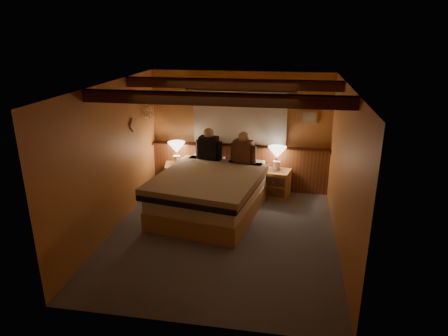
% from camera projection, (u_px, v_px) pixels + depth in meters
% --- Properties ---
extents(floor, '(4.20, 4.20, 0.00)m').
position_uv_depth(floor, '(222.00, 235.00, 6.48)').
color(floor, '#4F535E').
rests_on(floor, ground).
extents(ceiling, '(4.20, 4.20, 0.00)m').
position_uv_depth(ceiling, '(222.00, 86.00, 5.69)').
color(ceiling, '#BD9647').
rests_on(ceiling, wall_back).
extents(wall_back, '(3.60, 0.00, 3.60)m').
position_uv_depth(wall_back, '(240.00, 132.00, 8.04)').
color(wall_back, '#CB8048').
rests_on(wall_back, floor).
extents(wall_left, '(0.00, 4.20, 4.20)m').
position_uv_depth(wall_left, '(111.00, 159.00, 6.37)').
color(wall_left, '#CB8048').
rests_on(wall_left, floor).
extents(wall_right, '(0.00, 4.20, 4.20)m').
position_uv_depth(wall_right, '(344.00, 172.00, 5.80)').
color(wall_right, '#CB8048').
rests_on(wall_right, floor).
extents(wall_front, '(3.60, 0.00, 3.60)m').
position_uv_depth(wall_front, '(188.00, 230.00, 4.13)').
color(wall_front, '#CB8048').
rests_on(wall_front, floor).
extents(wainscot, '(3.60, 0.23, 0.94)m').
position_uv_depth(wainscot, '(239.00, 166.00, 8.22)').
color(wainscot, brown).
rests_on(wainscot, wall_back).
extents(curtain_window, '(2.18, 0.09, 1.11)m').
position_uv_depth(curtain_window, '(240.00, 117.00, 7.87)').
color(curtain_window, '#472011').
rests_on(curtain_window, wall_back).
extents(ceiling_beams, '(3.60, 1.65, 0.16)m').
position_uv_depth(ceiling_beams, '(224.00, 91.00, 5.86)').
color(ceiling_beams, '#472011').
rests_on(ceiling_beams, ceiling).
extents(coat_rail, '(0.05, 0.55, 0.24)m').
position_uv_depth(coat_rail, '(148.00, 111.00, 7.67)').
color(coat_rail, silver).
rests_on(coat_rail, wall_left).
extents(framed_print, '(0.30, 0.04, 0.25)m').
position_uv_depth(framed_print, '(310.00, 117.00, 7.69)').
color(framed_print, tan).
rests_on(framed_print, wall_back).
extents(bed, '(2.03, 2.46, 0.76)m').
position_uv_depth(bed, '(211.00, 193.00, 7.15)').
color(bed, tan).
rests_on(bed, floor).
extents(nightstand_left, '(0.59, 0.56, 0.56)m').
position_uv_depth(nightstand_left, '(178.00, 177.00, 8.21)').
color(nightstand_left, tan).
rests_on(nightstand_left, floor).
extents(nightstand_right, '(0.58, 0.54, 0.54)m').
position_uv_depth(nightstand_right, '(276.00, 183.00, 7.90)').
color(nightstand_right, tan).
rests_on(nightstand_right, floor).
extents(lamp_left, '(0.35, 0.35, 0.46)m').
position_uv_depth(lamp_left, '(177.00, 149.00, 8.03)').
color(lamp_left, silver).
rests_on(lamp_left, nightstand_left).
extents(lamp_right, '(0.36, 0.36, 0.47)m').
position_uv_depth(lamp_right, '(277.00, 154.00, 7.74)').
color(lamp_right, silver).
rests_on(lamp_right, nightstand_right).
extents(person_left, '(0.53, 0.25, 0.65)m').
position_uv_depth(person_left, '(209.00, 146.00, 7.77)').
color(person_left, black).
rests_on(person_left, bed).
extents(person_right, '(0.50, 0.30, 0.63)m').
position_uv_depth(person_right, '(243.00, 150.00, 7.56)').
color(person_right, '#4A301D').
rests_on(person_right, bed).
extents(duffel_bag, '(0.58, 0.38, 0.39)m').
position_uv_depth(duffel_bag, '(170.00, 193.00, 7.71)').
color(duffel_bag, black).
rests_on(duffel_bag, floor).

